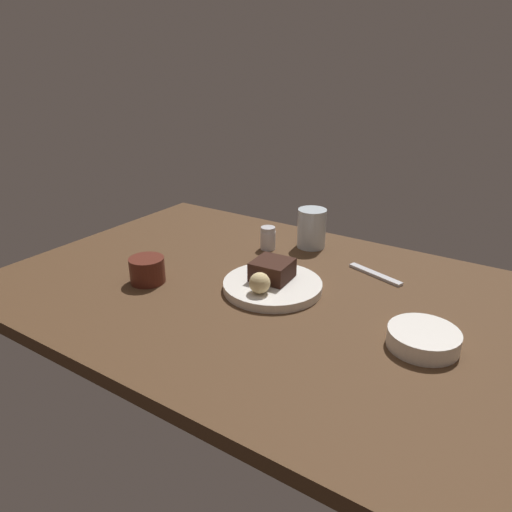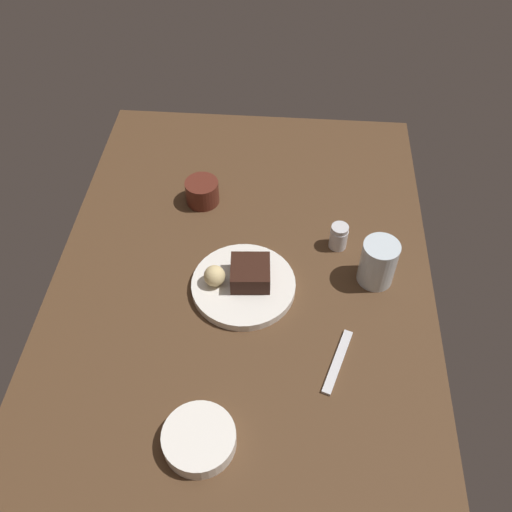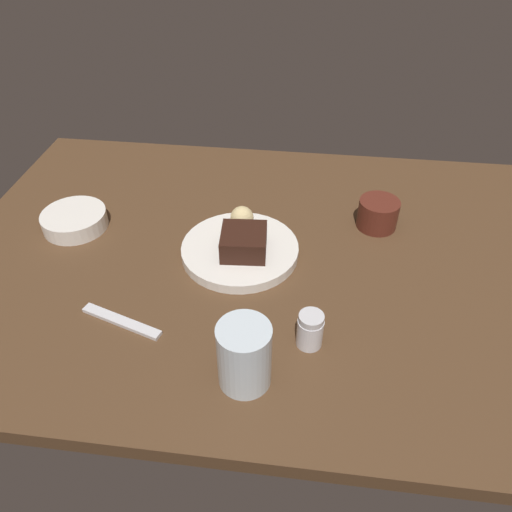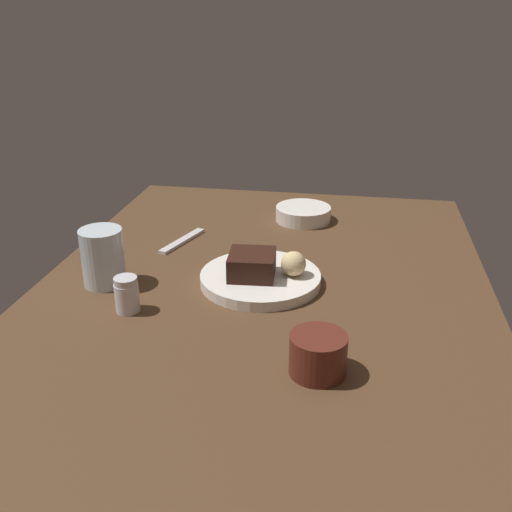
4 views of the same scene
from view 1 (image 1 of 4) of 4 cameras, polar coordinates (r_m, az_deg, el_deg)
dining_table at (r=111.90cm, az=0.25°, el=-4.37°), size 120.00×84.00×3.00cm
dessert_plate at (r=109.57cm, az=1.98°, el=-3.55°), size 22.59×22.59×1.98cm
chocolate_cake_slice at (r=109.75cm, az=1.95°, el=-1.64°), size 9.00×8.99×4.44cm
bread_roll at (r=103.25cm, az=0.44°, el=-3.23°), size 4.64×4.64×4.64cm
salt_shaker at (r=131.65cm, az=1.43°, el=2.14°), size 4.16×4.16×6.30cm
water_glass at (r=133.22cm, az=6.63°, el=3.30°), size 7.88×7.88×10.81cm
side_bowl at (r=94.07cm, az=19.27°, el=-9.27°), size 13.12×13.12×3.44cm
coffee_cup at (r=115.24cm, az=-12.81°, el=-1.64°), size 8.23×8.23×6.05cm
dessert_spoon at (r=120.09cm, az=13.98°, el=-2.12°), size 14.81×6.42×0.70cm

